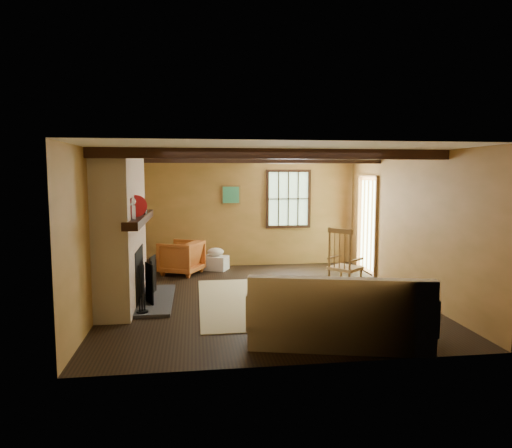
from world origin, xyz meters
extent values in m
plane|color=black|center=(0.00, 0.00, 0.00)|extent=(5.50, 5.50, 0.00)
cube|color=#AC793D|center=(0.00, 2.75, 1.20)|extent=(5.00, 0.02, 2.40)
cube|color=#AC793D|center=(0.00, -2.75, 1.20)|extent=(5.00, 0.02, 2.40)
cube|color=#AC793D|center=(-2.50, 0.00, 1.20)|extent=(0.02, 5.50, 2.40)
cube|color=#AC793D|center=(2.50, 0.00, 1.20)|extent=(0.02, 5.50, 2.40)
cube|color=white|center=(0.00, 0.00, 2.40)|extent=(5.00, 5.50, 0.02)
cube|color=black|center=(0.00, -1.20, 2.33)|extent=(5.00, 0.12, 0.14)
cube|color=black|center=(0.00, 1.20, 2.33)|extent=(5.00, 0.12, 0.14)
cube|color=black|center=(1.00, 2.72, 1.50)|extent=(1.02, 0.06, 1.32)
cube|color=#9DC597|center=(1.00, 2.75, 1.50)|extent=(0.90, 0.01, 1.20)
cube|color=black|center=(1.00, 2.73, 1.50)|extent=(0.90, 0.03, 0.02)
cube|color=olive|center=(2.47, 1.70, 1.00)|extent=(0.06, 1.00, 2.06)
cube|color=#9DC597|center=(2.50, 1.70, 1.00)|extent=(0.01, 0.80, 1.85)
cube|color=olive|center=(-0.30, 2.72, 1.60)|extent=(0.42, 0.03, 0.42)
cube|color=#2A7F71|center=(-0.30, 2.71, 1.60)|extent=(0.36, 0.01, 0.36)
cube|color=#A65D40|center=(-2.25, 0.00, 1.20)|extent=(0.50, 2.20, 2.40)
cube|color=black|center=(-2.18, 0.00, 0.45)|extent=(0.38, 1.00, 0.85)
cube|color=#3A3A3F|center=(-1.75, 0.00, 0.03)|extent=(0.55, 1.80, 0.05)
cube|color=black|center=(-1.97, 0.00, 1.35)|extent=(0.22, 2.30, 0.12)
cube|color=black|center=(-1.82, -0.27, 0.37)|extent=(0.15, 0.29, 0.63)
cube|color=black|center=(-1.82, 0.05, 0.37)|extent=(0.06, 0.32, 0.63)
cube|color=black|center=(-1.82, 0.37, 0.37)|extent=(0.08, 0.31, 0.63)
cylinder|color=black|center=(-1.88, -0.75, 0.06)|extent=(0.17, 0.17, 0.02)
cylinder|color=black|center=(-1.91, -0.79, 0.40)|extent=(0.02, 0.02, 0.70)
cylinder|color=black|center=(-1.88, -0.75, 0.40)|extent=(0.02, 0.02, 0.70)
cylinder|color=black|center=(-1.85, -0.72, 0.40)|extent=(0.02, 0.02, 0.70)
cylinder|color=silver|center=(-1.98, -0.75, 1.51)|extent=(0.09, 0.09, 0.20)
sphere|color=silver|center=(-1.98, -0.75, 1.67)|extent=(0.11, 0.11, 0.11)
cylinder|color=red|center=(-1.98, -0.33, 1.58)|extent=(0.33, 0.13, 0.33)
cube|color=black|center=(-1.98, 0.15, 1.46)|extent=(0.21, 0.15, 0.11)
cylinder|color=black|center=(-1.98, 0.43, 1.46)|extent=(0.08, 0.08, 0.10)
cylinder|color=black|center=(-1.98, 0.57, 1.45)|extent=(0.08, 0.08, 0.09)
cube|color=tan|center=(0.20, -0.20, 0.00)|extent=(2.50, 3.00, 0.01)
cube|color=tan|center=(1.46, 0.07, 0.44)|extent=(0.65, 0.66, 0.05)
cube|color=olive|center=(1.31, -0.05, 1.11)|extent=(0.33, 0.38, 0.08)
cylinder|color=olive|center=(1.74, 0.05, 0.23)|extent=(0.04, 0.04, 0.43)
cylinder|color=olive|center=(1.48, 0.35, 0.23)|extent=(0.04, 0.04, 0.43)
cylinder|color=olive|center=(1.44, -0.20, 0.23)|extent=(0.04, 0.04, 0.43)
cylinder|color=olive|center=(1.18, 0.09, 0.23)|extent=(0.04, 0.04, 0.43)
cylinder|color=olive|center=(1.44, -0.20, 0.79)|extent=(0.04, 0.04, 0.74)
cylinder|color=olive|center=(1.18, 0.09, 0.79)|extent=(0.04, 0.04, 0.74)
cylinder|color=olive|center=(1.37, -0.13, 0.77)|extent=(0.02, 0.02, 0.61)
cylinder|color=olive|center=(1.31, -0.05, 0.77)|extent=(0.02, 0.02, 0.61)
cylinder|color=olive|center=(1.24, 0.02, 0.77)|extent=(0.02, 0.02, 0.61)
cube|color=olive|center=(1.60, -0.09, 0.61)|extent=(0.34, 0.30, 0.03)
cube|color=olive|center=(1.32, 0.24, 0.61)|extent=(0.34, 0.30, 0.03)
cube|color=olive|center=(1.59, -0.08, 0.01)|extent=(0.66, 0.58, 0.03)
cube|color=olive|center=(1.33, 0.22, 0.01)|extent=(0.66, 0.58, 0.03)
cube|color=beige|center=(0.63, -2.09, 0.23)|extent=(2.30, 1.44, 0.47)
cube|color=beige|center=(0.54, -2.48, 0.59)|extent=(2.11, 0.66, 0.59)
cube|color=beige|center=(-0.35, -1.85, 0.45)|extent=(0.37, 0.97, 0.43)
cube|color=beige|center=(1.61, -2.33, 0.45)|extent=(0.37, 0.97, 0.43)
ellipsoid|color=beige|center=(1.17, -2.11, 0.59)|extent=(0.40, 0.22, 0.38)
cylinder|color=brown|center=(-2.10, 2.57, 0.06)|extent=(0.37, 0.11, 0.11)
cylinder|color=brown|center=(-1.98, 2.57, 0.06)|extent=(0.37, 0.11, 0.11)
cylinder|color=brown|center=(-1.86, 2.57, 0.06)|extent=(0.37, 0.11, 0.11)
cylinder|color=brown|center=(-2.10, 2.57, 0.17)|extent=(0.37, 0.11, 0.11)
cylinder|color=brown|center=(-1.98, 2.57, 0.17)|extent=(0.37, 0.11, 0.11)
cylinder|color=brown|center=(-1.86, 2.57, 0.17)|extent=(0.37, 0.11, 0.11)
cube|color=white|center=(-0.67, 2.34, 0.15)|extent=(0.61, 0.55, 0.30)
ellipsoid|color=beige|center=(-0.67, 2.34, 0.39)|extent=(0.45, 0.41, 0.18)
imported|color=#BF6026|center=(-1.39, 2.01, 0.35)|extent=(1.02, 1.01, 0.70)
camera|label=1|loc=(-1.10, -7.38, 2.05)|focal=32.00mm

